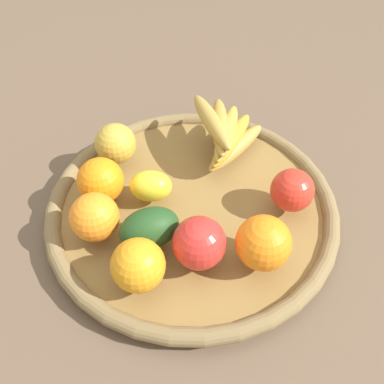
# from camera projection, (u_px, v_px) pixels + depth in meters

# --- Properties ---
(ground_plane) EXTENTS (2.40, 2.40, 0.00)m
(ground_plane) POSITION_uv_depth(u_px,v_px,m) (192.00, 215.00, 0.73)
(ground_plane) COLOR brown
(ground_plane) RESTS_ON ground
(basket) EXTENTS (0.47, 0.47, 0.04)m
(basket) POSITION_uv_depth(u_px,v_px,m) (192.00, 208.00, 0.71)
(basket) COLOR olive
(basket) RESTS_ON ground_plane
(orange_3) EXTENTS (0.10, 0.10, 0.07)m
(orange_3) POSITION_uv_depth(u_px,v_px,m) (101.00, 181.00, 0.68)
(orange_3) COLOR orange
(orange_3) RESTS_ON basket
(apple_0) EXTENTS (0.09, 0.09, 0.08)m
(apple_0) POSITION_uv_depth(u_px,v_px,m) (199.00, 243.00, 0.60)
(apple_0) COLOR red
(apple_0) RESTS_ON basket
(orange_1) EXTENTS (0.10, 0.10, 0.08)m
(orange_1) POSITION_uv_depth(u_px,v_px,m) (263.00, 243.00, 0.59)
(orange_1) COLOR orange
(orange_1) RESTS_ON basket
(lemon_0) EXTENTS (0.07, 0.06, 0.05)m
(lemon_0) POSITION_uv_depth(u_px,v_px,m) (151.00, 186.00, 0.69)
(lemon_0) COLOR yellow
(lemon_0) RESTS_ON basket
(apple_1) EXTENTS (0.10, 0.10, 0.07)m
(apple_1) POSITION_uv_depth(u_px,v_px,m) (116.00, 144.00, 0.74)
(apple_1) COLOR gold
(apple_1) RESTS_ON basket
(banana_bunch) EXTENTS (0.15, 0.16, 0.08)m
(banana_bunch) POSITION_uv_depth(u_px,v_px,m) (225.00, 134.00, 0.75)
(banana_bunch) COLOR #B3893C
(banana_bunch) RESTS_ON basket
(avocado) EXTENTS (0.11, 0.10, 0.06)m
(avocado) POSITION_uv_depth(u_px,v_px,m) (149.00, 228.00, 0.62)
(avocado) COLOR #1F441C
(avocado) RESTS_ON basket
(orange_2) EXTENTS (0.08, 0.08, 0.07)m
(orange_2) POSITION_uv_depth(u_px,v_px,m) (138.00, 265.00, 0.57)
(orange_2) COLOR orange
(orange_2) RESTS_ON basket
(apple_2) EXTENTS (0.08, 0.08, 0.07)m
(apple_2) POSITION_uv_depth(u_px,v_px,m) (292.00, 190.00, 0.67)
(apple_2) COLOR red
(apple_2) RESTS_ON basket
(orange_0) EXTENTS (0.09, 0.09, 0.07)m
(orange_0) POSITION_uv_depth(u_px,v_px,m) (95.00, 217.00, 0.63)
(orange_0) COLOR orange
(orange_0) RESTS_ON basket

